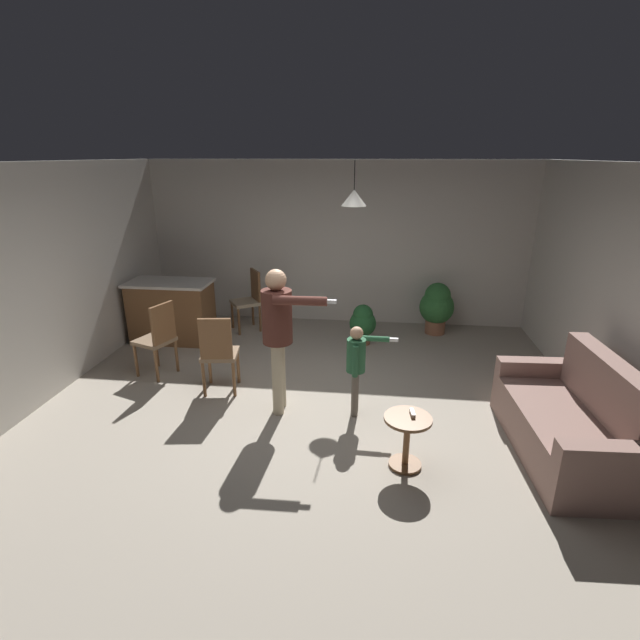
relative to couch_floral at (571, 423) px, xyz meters
The scene contains 16 objects.
ground 2.65m from the couch_floral, 169.31° to the left, with size 7.68×7.68×0.00m, color #9E9384.
wall_back 4.61m from the couch_floral, 124.97° to the left, with size 6.40×0.10×2.70m, color beige.
wall_left 5.89m from the couch_floral, behind, with size 0.10×6.40×2.70m, color beige.
wall_right 1.29m from the couch_floral, 38.10° to the left, with size 0.10×6.40×2.70m, color beige.
couch_floral is the anchor object (origin of this frame).
kitchen_counter 5.57m from the couch_floral, 154.49° to the left, with size 1.26×0.66×0.95m.
side_table_by_couch 1.62m from the couch_floral, 165.87° to the right, with size 0.44×0.44×0.52m.
person_adult 3.06m from the couch_floral, behind, with size 0.82×0.48×1.65m.
person_child 2.17m from the couch_floral, 166.51° to the left, with size 0.55×0.30×1.04m.
dining_chair_by_counter 4.98m from the couch_floral, 142.64° to the left, with size 0.58×0.58×1.00m.
dining_chair_near_wall 3.84m from the couch_floral, 167.84° to the left, with size 0.48×0.48×1.00m.
dining_chair_centre_back 4.83m from the couch_floral, 165.86° to the left, with size 0.54×0.54×1.00m.
potted_plant_corner 3.33m from the couch_floral, 105.92° to the left, with size 0.55×0.55×0.84m.
potted_plant_by_wall 3.33m from the couch_floral, 128.68° to the left, with size 0.41×0.41×0.63m.
spare_remote_on_table 1.59m from the couch_floral, 167.18° to the right, with size 0.04×0.13×0.04m, color white.
ceiling_light_pendant 3.53m from the couch_floral, 138.77° to the left, with size 0.32×0.32×0.55m.
Camera 1 is at (0.65, -4.67, 2.77)m, focal length 26.39 mm.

